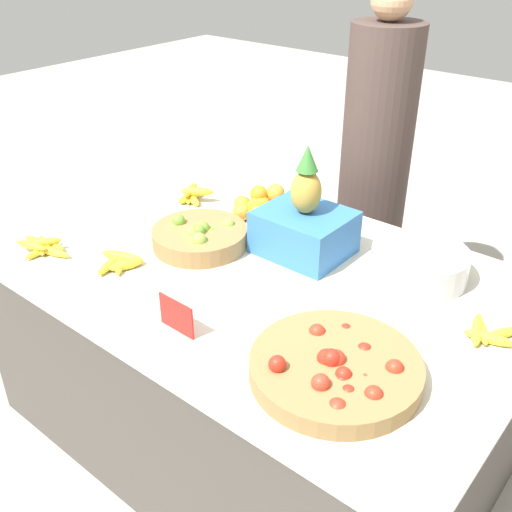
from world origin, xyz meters
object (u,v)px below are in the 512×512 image
at_px(tomato_basket, 336,368).
at_px(produce_crate, 305,226).
at_px(metal_bowl, 419,264).
at_px(vendor_person, 373,178).
at_px(lime_bowl, 200,236).
at_px(price_sign, 176,316).

height_order(tomato_basket, produce_crate, produce_crate).
height_order(tomato_basket, metal_bowl, metal_bowl).
relative_size(produce_crate, vendor_person, 0.25).
xyz_separation_m(lime_bowl, tomato_basket, (0.74, -0.27, -0.01)).
distance_m(tomato_basket, metal_bowl, 0.56).
distance_m(metal_bowl, produce_crate, 0.39).
xyz_separation_m(price_sign, produce_crate, (0.01, 0.59, 0.05)).
bearing_deg(vendor_person, price_sign, -83.81).
bearing_deg(vendor_person, tomato_basket, -64.10).
bearing_deg(produce_crate, tomato_basket, -47.09).
distance_m(lime_bowl, price_sign, 0.49).
xyz_separation_m(tomato_basket, price_sign, (-0.44, -0.12, 0.02)).
distance_m(tomato_basket, vendor_person, 1.35).
height_order(lime_bowl, price_sign, price_sign).
relative_size(metal_bowl, produce_crate, 0.80).
relative_size(metal_bowl, price_sign, 2.37).
bearing_deg(tomato_basket, price_sign, -165.07).
bearing_deg(tomato_basket, vendor_person, 115.90).
relative_size(lime_bowl, metal_bowl, 1.09).
bearing_deg(produce_crate, metal_bowl, 14.01).
height_order(produce_crate, vendor_person, vendor_person).
relative_size(metal_bowl, vendor_person, 0.20).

